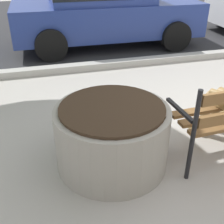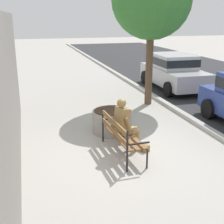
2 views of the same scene
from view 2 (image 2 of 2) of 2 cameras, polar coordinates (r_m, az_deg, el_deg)
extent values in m
plane|color=#ADA8A0|center=(7.70, 1.49, -7.41)|extent=(80.00, 80.00, 0.00)
cube|color=#B2AFA8|center=(8.91, 19.65, -4.49)|extent=(60.00, 0.20, 0.12)
cube|color=brown|center=(7.40, 0.98, -4.67)|extent=(1.70, 0.19, 0.04)
cube|color=brown|center=(7.46, 2.29, -4.50)|extent=(1.70, 0.19, 0.04)
cube|color=brown|center=(7.52, 3.58, -4.33)|extent=(1.70, 0.19, 0.04)
cube|color=brown|center=(7.31, 0.33, -3.52)|extent=(1.70, 0.12, 0.11)
cube|color=brown|center=(7.23, 0.33, -1.89)|extent=(1.70, 0.12, 0.11)
cylinder|color=black|center=(8.37, 1.41, -3.64)|extent=(0.04, 0.04, 0.45)
cylinder|color=black|center=(8.14, -1.69, -2.38)|extent=(0.04, 0.04, 0.95)
cube|color=black|center=(8.17, 0.11, -1.22)|extent=(0.06, 0.48, 0.03)
cylinder|color=black|center=(6.88, 6.48, -8.61)|extent=(0.04, 0.04, 0.45)
cylinder|color=black|center=(6.60, 2.82, -7.28)|extent=(0.04, 0.04, 0.95)
cube|color=black|center=(6.64, 5.02, -5.81)|extent=(0.06, 0.48, 0.03)
cube|color=olive|center=(7.55, 2.41, -3.32)|extent=(0.42, 0.40, 0.16)
cube|color=olive|center=(7.39, 1.81, -1.15)|extent=(0.43, 0.38, 0.55)
sphere|color=olive|center=(7.27, 1.77, 1.68)|extent=(0.22, 0.22, 0.22)
cylinder|color=olive|center=(7.59, 0.99, -1.03)|extent=(0.14, 0.20, 0.29)
cylinder|color=olive|center=(7.73, 1.81, -2.03)|extent=(0.15, 0.28, 0.10)
cylinder|color=olive|center=(7.25, 2.91, -1.96)|extent=(0.14, 0.20, 0.29)
cylinder|color=olive|center=(7.37, 3.83, -3.03)|extent=(0.15, 0.28, 0.10)
cylinder|color=olive|center=(7.71, 2.88, -3.20)|extent=(0.23, 0.39, 0.14)
cylinder|color=olive|center=(7.91, 3.92, -4.78)|extent=(0.11, 0.11, 0.50)
cube|color=olive|center=(8.02, 4.24, -6.11)|extent=(0.17, 0.26, 0.07)
cylinder|color=olive|center=(7.57, 3.67, -3.60)|extent=(0.23, 0.39, 0.14)
cylinder|color=olive|center=(7.77, 4.71, -5.20)|extent=(0.11, 0.11, 0.50)
cube|color=olive|center=(7.89, 5.02, -6.55)|extent=(0.17, 0.26, 0.07)
cube|color=olive|center=(7.80, 5.84, -6.50)|extent=(0.32, 0.25, 0.16)
cylinder|color=gray|center=(8.88, 0.00, -1.76)|extent=(1.13, 1.13, 0.63)
cylinder|color=#38281C|center=(8.78, 0.00, 0.26)|extent=(1.02, 1.02, 0.03)
cylinder|color=brown|center=(11.59, 6.85, 8.17)|extent=(0.26, 0.26, 2.79)
cube|color=#B7B7BC|center=(14.42, 11.28, 6.59)|extent=(4.12, 1.75, 0.70)
cube|color=#B7B7BC|center=(14.45, 11.17, 9.24)|extent=(2.15, 1.59, 0.60)
cube|color=black|center=(14.45, 11.17, 9.24)|extent=(2.16, 1.61, 0.33)
cylinder|color=black|center=(13.74, 16.83, 4.42)|extent=(0.64, 0.23, 0.64)
cylinder|color=black|center=(12.94, 10.39, 4.11)|extent=(0.64, 0.23, 0.64)
cylinder|color=black|center=(16.02, 11.87, 6.56)|extent=(0.64, 0.23, 0.64)
cylinder|color=black|center=(15.33, 6.15, 6.35)|extent=(0.64, 0.23, 0.64)
cylinder|color=black|center=(10.53, 17.40, 0.55)|extent=(0.64, 0.23, 0.64)
camera|label=1|loc=(8.79, -15.85, 8.34)|focal=45.93mm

